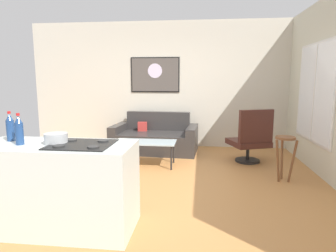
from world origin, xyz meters
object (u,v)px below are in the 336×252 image
wall_painting (155,75)px  armchair (251,139)px  bar_stool (285,148)px  soda_bottle_2 (19,131)px  coffee_table (145,143)px  mixing_bowl (56,139)px  soda_bottle (10,128)px  couch (155,139)px

wall_painting → armchair: bearing=-32.6°
bar_stool → soda_bottle_2: size_ratio=2.19×
coffee_table → bar_stool: bar_stool is taller
armchair → wall_painting: bearing=147.4°
coffee_table → wall_painting: size_ratio=0.99×
bar_stool → mixing_bowl: size_ratio=3.00×
coffee_table → bar_stool: (2.23, -0.57, 0.11)m
coffee_table → armchair: bearing=10.8°
coffee_table → soda_bottle: soda_bottle is taller
couch → bar_stool: couch is taller
mixing_bowl → coffee_table: bearing=78.4°
couch → armchair: (1.88, -0.69, 0.19)m
couch → soda_bottle_2: (-0.81, -3.40, 0.76)m
coffee_table → soda_bottle_2: size_ratio=3.47×
soda_bottle → soda_bottle_2: bearing=-37.9°
couch → soda_bottle_2: bearing=-103.4°
couch → soda_bottle_2: 3.57m
soda_bottle → mixing_bowl: 0.55m
coffee_table → armchair: 1.92m
soda_bottle_2 → mixing_bowl: 0.35m
coffee_table → armchair: size_ratio=1.08×
armchair → soda_bottle_2: size_ratio=3.20×
couch → armchair: armchair is taller
mixing_bowl → couch: bearing=81.8°
coffee_table → wall_painting: bearing=92.5°
bar_stool → soda_bottle_2: 3.55m
couch → coffee_table: size_ratio=1.67×
couch → wall_painting: bearing=98.1°
soda_bottle → wall_painting: size_ratio=0.28×
soda_bottle → soda_bottle_2: 0.26m
bar_stool → soda_bottle: bearing=-153.4°
soda_bottle_2 → wall_painting: size_ratio=0.28×
armchair → bar_stool: size_ratio=1.46×
armchair → mixing_bowl: armchair is taller
soda_bottle → mixing_bowl: size_ratio=1.36×
armchair → soda_bottle: bearing=-138.6°
bar_stool → soda_bottle_2: (-3.03, -1.78, 0.52)m
soda_bottle_2 → wall_painting: 4.07m
mixing_bowl → bar_stool: bearing=32.1°
coffee_table → armchair: (1.89, 0.36, 0.06)m
bar_stool → soda_bottle_2: soda_bottle_2 is taller
soda_bottle → wall_painting: bearing=76.2°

